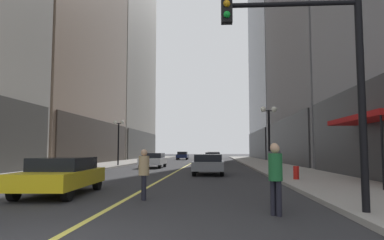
# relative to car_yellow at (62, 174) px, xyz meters

# --- Properties ---
(ground_plane) EXTENTS (200.00, 200.00, 0.00)m
(ground_plane) POSITION_rel_car_yellow_xyz_m (2.62, 28.25, -0.72)
(ground_plane) COLOR #2D2D30
(sidewalk_left) EXTENTS (4.50, 78.00, 0.15)m
(sidewalk_left) POSITION_rel_car_yellow_xyz_m (-5.63, 28.25, -0.65)
(sidewalk_left) COLOR #9E9991
(sidewalk_left) RESTS_ON ground
(sidewalk_right) EXTENTS (4.50, 78.00, 0.15)m
(sidewalk_right) POSITION_rel_car_yellow_xyz_m (10.87, 28.25, -0.65)
(sidewalk_right) COLOR #9E9991
(sidewalk_right) RESTS_ON ground
(lane_centre_stripe) EXTENTS (0.16, 70.00, 0.01)m
(lane_centre_stripe) POSITION_rel_car_yellow_xyz_m (2.62, 28.25, -0.72)
(lane_centre_stripe) COLOR #E5D64C
(lane_centre_stripe) RESTS_ON ground
(building_left_far) EXTENTS (14.14, 26.00, 52.65)m
(building_left_far) POSITION_rel_car_yellow_xyz_m (-14.85, 53.25, 25.53)
(building_left_far) COLOR #A8A399
(building_left_far) RESTS_ON ground
(storefront_awning_right) EXTENTS (1.60, 6.04, 3.12)m
(storefront_awning_right) POSITION_rel_car_yellow_xyz_m (12.31, 3.74, 2.27)
(storefront_awning_right) COLOR #B21414
(storefront_awning_right) RESTS_ON ground
(car_yellow) EXTENTS (2.13, 4.65, 1.32)m
(car_yellow) POSITION_rel_car_yellow_xyz_m (0.00, 0.00, 0.00)
(car_yellow) COLOR yellow
(car_yellow) RESTS_ON ground
(car_grey) EXTENTS (1.98, 4.33, 1.32)m
(car_grey) POSITION_rel_car_yellow_xyz_m (5.08, 10.63, -0.00)
(car_grey) COLOR slate
(car_grey) RESTS_ON ground
(car_white) EXTENTS (1.94, 4.44, 1.32)m
(car_white) POSITION_rel_car_yellow_xyz_m (-0.10, 19.53, -0.00)
(car_white) COLOR silver
(car_white) RESTS_ON ground
(car_maroon) EXTENTS (1.85, 4.23, 1.32)m
(car_maroon) POSITION_rel_car_yellow_xyz_m (5.23, 28.21, -0.00)
(car_maroon) COLOR maroon
(car_maroon) RESTS_ON ground
(car_silver) EXTENTS (1.99, 4.82, 1.32)m
(car_silver) POSITION_rel_car_yellow_xyz_m (5.25, 38.15, -0.00)
(car_silver) COLOR #B7B7BC
(car_silver) RESTS_ON ground
(car_navy) EXTENTS (1.80, 4.20, 1.32)m
(car_navy) POSITION_rel_car_yellow_xyz_m (0.12, 46.10, -0.00)
(car_navy) COLOR #141E4C
(car_navy) RESTS_ON ground
(pedestrian_with_orange_bag) EXTENTS (0.44, 0.44, 1.80)m
(pedestrian_with_orange_bag) POSITION_rel_car_yellow_xyz_m (7.20, -2.24, 0.33)
(pedestrian_with_orange_bag) COLOR black
(pedestrian_with_orange_bag) RESTS_ON ground
(pedestrian_in_green_parka) EXTENTS (0.48, 0.48, 1.74)m
(pedestrian_in_green_parka) POSITION_rel_car_yellow_xyz_m (6.98, -3.66, 0.30)
(pedestrian_in_green_parka) COLOR black
(pedestrian_in_green_parka) RESTS_ON ground
(pedestrian_in_tan_trench) EXTENTS (0.43, 0.43, 1.62)m
(pedestrian_in_tan_trench) POSITION_rel_car_yellow_xyz_m (3.22, -1.18, 0.22)
(pedestrian_in_tan_trench) COLOR black
(pedestrian_in_tan_trench) RESTS_ON ground
(traffic_light_near_right) EXTENTS (3.43, 0.35, 5.65)m
(traffic_light_near_right) POSITION_rel_car_yellow_xyz_m (7.97, -3.89, 3.02)
(traffic_light_near_right) COLOR black
(traffic_light_near_right) RESTS_ON ground
(street_lamp_left_far) EXTENTS (1.06, 0.36, 4.43)m
(street_lamp_left_far) POSITION_rel_car_yellow_xyz_m (-3.78, 21.06, 2.54)
(street_lamp_left_far) COLOR black
(street_lamp_left_far) RESTS_ON ground
(street_lamp_right_mid) EXTENTS (1.06, 0.36, 4.43)m
(street_lamp_right_mid) POSITION_rel_car_yellow_xyz_m (9.02, 10.74, 2.54)
(street_lamp_right_mid) COLOR black
(street_lamp_right_mid) RESTS_ON ground
(fire_hydrant_right) EXTENTS (0.28, 0.28, 0.80)m
(fire_hydrant_right) POSITION_rel_car_yellow_xyz_m (9.52, 5.48, -0.32)
(fire_hydrant_right) COLOR red
(fire_hydrant_right) RESTS_ON ground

